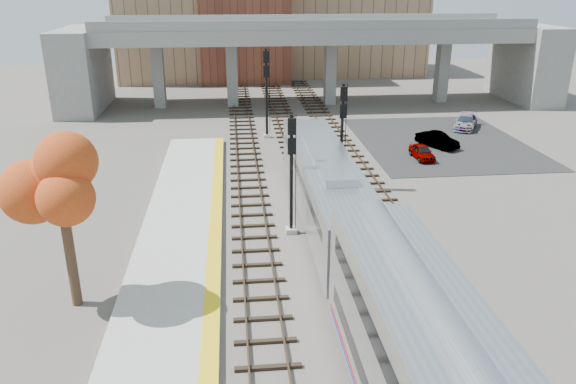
{
  "coord_description": "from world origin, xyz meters",
  "views": [
    {
      "loc": [
        -4.2,
        -17.89,
        13.48
      ],
      "look_at": [
        -1.28,
        10.64,
        2.5
      ],
      "focal_mm": 35.0,
      "sensor_mm": 36.0,
      "label": 1
    }
  ],
  "objects_px": {
    "signal_mast_near": "(291,178)",
    "signal_mast_mid": "(342,138)",
    "tree": "(59,180)",
    "car_c": "(466,122)",
    "car_b": "(437,140)",
    "locomotive": "(325,186)",
    "car_a": "(422,152)",
    "signal_mast_far": "(266,93)"
  },
  "relations": [
    {
      "from": "signal_mast_near",
      "to": "signal_mast_mid",
      "type": "xyz_separation_m",
      "value": [
        4.1,
        6.87,
        0.22
      ]
    },
    {
      "from": "tree",
      "to": "car_c",
      "type": "xyz_separation_m",
      "value": [
        29.17,
        27.83,
        -5.13
      ]
    },
    {
      "from": "signal_mast_mid",
      "to": "car_b",
      "type": "distance_m",
      "value": 13.69
    },
    {
      "from": "locomotive",
      "to": "tree",
      "type": "height_order",
      "value": "tree"
    },
    {
      "from": "car_b",
      "to": "car_c",
      "type": "height_order",
      "value": "car_c"
    },
    {
      "from": "signal_mast_mid",
      "to": "tree",
      "type": "relative_size",
      "value": 0.91
    },
    {
      "from": "signal_mast_mid",
      "to": "car_a",
      "type": "xyz_separation_m",
      "value": [
        7.67,
        5.82,
        -2.96
      ]
    },
    {
      "from": "signal_mast_near",
      "to": "signal_mast_mid",
      "type": "bearing_deg",
      "value": 59.17
    },
    {
      "from": "signal_mast_mid",
      "to": "car_a",
      "type": "height_order",
      "value": "signal_mast_mid"
    },
    {
      "from": "locomotive",
      "to": "signal_mast_mid",
      "type": "distance_m",
      "value": 6.1
    },
    {
      "from": "signal_mast_mid",
      "to": "car_b",
      "type": "bearing_deg",
      "value": 41.58
    },
    {
      "from": "locomotive",
      "to": "car_b",
      "type": "xyz_separation_m",
      "value": [
        12.01,
        14.5,
        -1.61
      ]
    },
    {
      "from": "tree",
      "to": "car_b",
      "type": "xyz_separation_m",
      "value": [
        24.29,
        22.05,
        -5.14
      ]
    },
    {
      "from": "signal_mast_near",
      "to": "signal_mast_far",
      "type": "height_order",
      "value": "signal_mast_far"
    },
    {
      "from": "signal_mast_mid",
      "to": "tree",
      "type": "xyz_separation_m",
      "value": [
        -14.28,
        -13.17,
        2.26
      ]
    },
    {
      "from": "car_b",
      "to": "car_c",
      "type": "distance_m",
      "value": 7.56
    },
    {
      "from": "signal_mast_near",
      "to": "signal_mast_mid",
      "type": "height_order",
      "value": "signal_mast_mid"
    },
    {
      "from": "car_a",
      "to": "signal_mast_far",
      "type": "bearing_deg",
      "value": 144.65
    },
    {
      "from": "signal_mast_far",
      "to": "tree",
      "type": "distance_m",
      "value": 28.56
    },
    {
      "from": "tree",
      "to": "car_a",
      "type": "relative_size",
      "value": 2.41
    },
    {
      "from": "car_c",
      "to": "signal_mast_near",
      "type": "bearing_deg",
      "value": -101.82
    },
    {
      "from": "locomotive",
      "to": "tree",
      "type": "bearing_deg",
      "value": -148.39
    },
    {
      "from": "signal_mast_near",
      "to": "signal_mast_mid",
      "type": "relative_size",
      "value": 0.95
    },
    {
      "from": "locomotive",
      "to": "tree",
      "type": "xyz_separation_m",
      "value": [
        -12.28,
        -7.56,
        3.54
      ]
    },
    {
      "from": "signal_mast_far",
      "to": "car_c",
      "type": "height_order",
      "value": "signal_mast_far"
    },
    {
      "from": "signal_mast_near",
      "to": "car_a",
      "type": "relative_size",
      "value": 2.09
    },
    {
      "from": "signal_mast_far",
      "to": "locomotive",
      "type": "bearing_deg",
      "value": -83.71
    },
    {
      "from": "signal_mast_mid",
      "to": "car_a",
      "type": "bearing_deg",
      "value": 37.19
    },
    {
      "from": "signal_mast_mid",
      "to": "car_b",
      "type": "height_order",
      "value": "signal_mast_mid"
    },
    {
      "from": "signal_mast_near",
      "to": "car_b",
      "type": "relative_size",
      "value": 1.77
    },
    {
      "from": "signal_mast_mid",
      "to": "car_a",
      "type": "distance_m",
      "value": 10.08
    },
    {
      "from": "car_a",
      "to": "signal_mast_mid",
      "type": "bearing_deg",
      "value": -145.22
    },
    {
      "from": "locomotive",
      "to": "car_c",
      "type": "relative_size",
      "value": 4.3
    },
    {
      "from": "car_b",
      "to": "tree",
      "type": "bearing_deg",
      "value": -168.43
    },
    {
      "from": "signal_mast_near",
      "to": "car_c",
      "type": "distance_m",
      "value": 28.83
    },
    {
      "from": "tree",
      "to": "car_b",
      "type": "bearing_deg",
      "value": 42.24
    },
    {
      "from": "car_a",
      "to": "tree",
      "type": "bearing_deg",
      "value": -141.54
    },
    {
      "from": "signal_mast_far",
      "to": "car_c",
      "type": "relative_size",
      "value": 1.77
    },
    {
      "from": "car_a",
      "to": "car_c",
      "type": "xyz_separation_m",
      "value": [
        7.22,
        8.83,
        0.09
      ]
    },
    {
      "from": "tree",
      "to": "signal_mast_near",
      "type": "bearing_deg",
      "value": 31.77
    },
    {
      "from": "signal_mast_far",
      "to": "car_a",
      "type": "xyz_separation_m",
      "value": [
        11.77,
        -7.63,
        -3.43
      ]
    },
    {
      "from": "signal_mast_near",
      "to": "car_a",
      "type": "bearing_deg",
      "value": 47.15
    }
  ]
}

